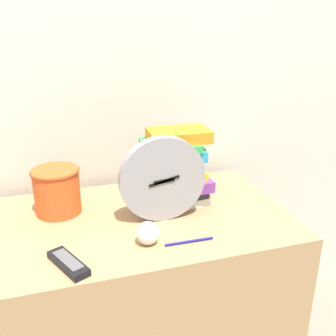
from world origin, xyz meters
TOP-DOWN VIEW (x-y plane):
  - wall_back at (0.00, 0.66)m, footprint 6.00×0.04m
  - desk at (0.00, 0.30)m, footprint 1.03×0.59m
  - desk_clock at (0.09, 0.27)m, footprint 0.28×0.04m
  - book_stack at (0.16, 0.37)m, footprint 0.26×0.19m
  - basket at (-0.23, 0.42)m, footprint 0.16×0.16m
  - tv_remote at (-0.22, 0.09)m, footprint 0.11×0.16m
  - crumpled_paper_ball at (0.01, 0.13)m, footprint 0.07×0.07m
  - pen at (0.13, 0.10)m, footprint 0.15×0.01m

SIDE VIEW (x-z plane):
  - desk at x=0.00m, z-range 0.00..0.76m
  - pen at x=0.13m, z-range 0.76..0.77m
  - tv_remote at x=-0.22m, z-range 0.76..0.78m
  - crumpled_paper_ball at x=0.01m, z-range 0.76..0.83m
  - basket at x=-0.23m, z-range 0.77..0.92m
  - book_stack at x=0.16m, z-range 0.76..1.02m
  - desk_clock at x=0.09m, z-range 0.76..1.04m
  - wall_back at x=0.00m, z-range 0.00..2.40m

